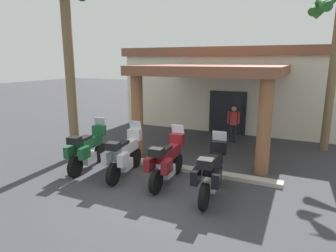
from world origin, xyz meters
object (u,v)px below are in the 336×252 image
object	(u,v)px
motorcycle_maroon	(167,161)
motorcycle_black	(212,172)
motorcycle_green	(88,149)
palm_tree_roadside	(66,17)
pedestrian	(233,122)
motorcycle_silver	(124,154)
motel_building	(242,85)

from	to	relation	value
motorcycle_maroon	motorcycle_black	world-z (taller)	same
motorcycle_green	motorcycle_maroon	xyz separation A→B (m)	(2.89, 0.05, 0.00)
motorcycle_black	palm_tree_roadside	bearing A→B (deg)	76.04
motorcycle_maroon	motorcycle_green	bearing A→B (deg)	89.29
pedestrian	palm_tree_roadside	size ratio (longest dim) A/B	0.24
motorcycle_silver	palm_tree_roadside	xyz separation A→B (m)	(-2.69, 0.77, 4.31)
motorcycle_maroon	motorcycle_black	size ratio (longest dim) A/B	1.00
motorcycle_green	motorcycle_black	world-z (taller)	same
motel_building	motorcycle_green	distance (m)	10.64
pedestrian	palm_tree_roadside	distance (m)	7.82
motel_building	motorcycle_maroon	bearing A→B (deg)	-90.74
motorcycle_maroon	motorcycle_black	bearing A→B (deg)	-103.11
motorcycle_green	pedestrian	world-z (taller)	pedestrian
motorcycle_green	pedestrian	bearing A→B (deg)	-42.23
motorcycle_maroon	palm_tree_roadside	bearing A→B (deg)	78.39
pedestrian	palm_tree_roadside	world-z (taller)	palm_tree_roadside
motorcycle_green	motorcycle_maroon	size ratio (longest dim) A/B	1.00
motorcycle_green	motorcycle_maroon	distance (m)	2.89
motorcycle_green	pedestrian	distance (m)	6.44
motorcycle_maroon	motorcycle_black	distance (m)	1.47
palm_tree_roadside	pedestrian	bearing A→B (deg)	42.90
motel_building	motorcycle_green	world-z (taller)	motel_building
motorcycle_silver	palm_tree_roadside	distance (m)	5.14
pedestrian	palm_tree_roadside	bearing A→B (deg)	-61.00
motorcycle_green	pedestrian	size ratio (longest dim) A/B	1.37
motorcycle_black	motel_building	bearing A→B (deg)	3.76
motel_building	motorcycle_maroon	distance (m)	10.16
motorcycle_green	palm_tree_roadside	distance (m)	4.56
motel_building	motorcycle_silver	world-z (taller)	motel_building
motel_building	motorcycle_black	size ratio (longest dim) A/B	5.58
motel_building	motorcycle_silver	distance (m)	10.32
motorcycle_silver	palm_tree_roadside	world-z (taller)	palm_tree_roadside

